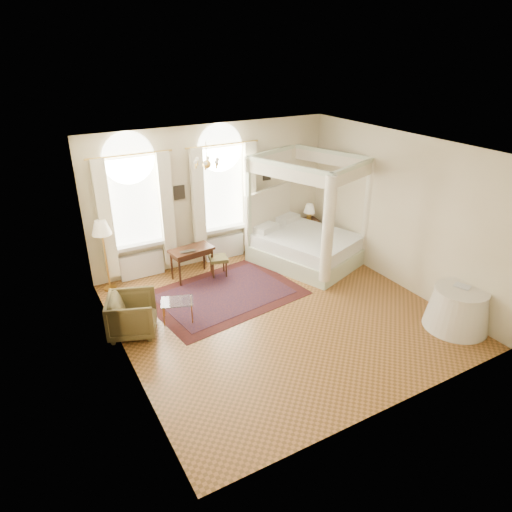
{
  "coord_description": "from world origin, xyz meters",
  "views": [
    {
      "loc": [
        -4.2,
        -6.55,
        4.94
      ],
      "look_at": [
        -0.3,
        0.4,
        1.19
      ],
      "focal_mm": 32.0,
      "sensor_mm": 36.0,
      "label": 1
    }
  ],
  "objects_px": {
    "coffee_table": "(177,303)",
    "floor_lamp": "(102,231)",
    "canopy_bed": "(307,239)",
    "armchair": "(132,315)",
    "side_table": "(458,309)",
    "writing_desk": "(192,253)",
    "nightstand": "(308,231)",
    "stool": "(218,260)"
  },
  "relations": [
    {
      "from": "canopy_bed",
      "to": "stool",
      "type": "relative_size",
      "value": 5.99
    },
    {
      "from": "nightstand",
      "to": "armchair",
      "type": "relative_size",
      "value": 0.76
    },
    {
      "from": "nightstand",
      "to": "side_table",
      "type": "distance_m",
      "value": 4.72
    },
    {
      "from": "stool",
      "to": "armchair",
      "type": "height_order",
      "value": "armchair"
    },
    {
      "from": "nightstand",
      "to": "stool",
      "type": "bearing_deg",
      "value": -168.87
    },
    {
      "from": "stool",
      "to": "floor_lamp",
      "type": "bearing_deg",
      "value": 166.29
    },
    {
      "from": "side_table",
      "to": "nightstand",
      "type": "bearing_deg",
      "value": 91.1
    },
    {
      "from": "writing_desk",
      "to": "coffee_table",
      "type": "distance_m",
      "value": 1.81
    },
    {
      "from": "floor_lamp",
      "to": "nightstand",
      "type": "bearing_deg",
      "value": 0.0
    },
    {
      "from": "stool",
      "to": "floor_lamp",
      "type": "height_order",
      "value": "floor_lamp"
    },
    {
      "from": "stool",
      "to": "armchair",
      "type": "relative_size",
      "value": 0.57
    },
    {
      "from": "writing_desk",
      "to": "canopy_bed",
      "type": "bearing_deg",
      "value": -12.38
    },
    {
      "from": "canopy_bed",
      "to": "floor_lamp",
      "type": "bearing_deg",
      "value": 167.83
    },
    {
      "from": "coffee_table",
      "to": "side_table",
      "type": "distance_m",
      "value": 5.33
    },
    {
      "from": "writing_desk",
      "to": "coffee_table",
      "type": "height_order",
      "value": "writing_desk"
    },
    {
      "from": "floor_lamp",
      "to": "stool",
      "type": "bearing_deg",
      "value": -13.71
    },
    {
      "from": "coffee_table",
      "to": "canopy_bed",
      "type": "bearing_deg",
      "value": 14.08
    },
    {
      "from": "floor_lamp",
      "to": "side_table",
      "type": "relative_size",
      "value": 1.35
    },
    {
      "from": "canopy_bed",
      "to": "armchair",
      "type": "bearing_deg",
      "value": -168.43
    },
    {
      "from": "writing_desk",
      "to": "side_table",
      "type": "distance_m",
      "value": 5.64
    },
    {
      "from": "nightstand",
      "to": "stool",
      "type": "distance_m",
      "value": 3.0
    },
    {
      "from": "coffee_table",
      "to": "floor_lamp",
      "type": "bearing_deg",
      "value": 114.61
    },
    {
      "from": "writing_desk",
      "to": "side_table",
      "type": "xyz_separation_m",
      "value": [
        3.6,
        -4.34,
        -0.22
      ]
    },
    {
      "from": "armchair",
      "to": "stool",
      "type": "bearing_deg",
      "value": -39.89
    },
    {
      "from": "armchair",
      "to": "floor_lamp",
      "type": "bearing_deg",
      "value": 20.61
    },
    {
      "from": "nightstand",
      "to": "writing_desk",
      "type": "bearing_deg",
      "value": -173.83
    },
    {
      "from": "canopy_bed",
      "to": "nightstand",
      "type": "height_order",
      "value": "canopy_bed"
    },
    {
      "from": "nightstand",
      "to": "floor_lamp",
      "type": "xyz_separation_m",
      "value": [
        -5.31,
        0.0,
        1.04
      ]
    },
    {
      "from": "writing_desk",
      "to": "coffee_table",
      "type": "relative_size",
      "value": 1.4
    },
    {
      "from": "nightstand",
      "to": "armchair",
      "type": "height_order",
      "value": "armchair"
    },
    {
      "from": "nightstand",
      "to": "writing_desk",
      "type": "relative_size",
      "value": 0.64
    },
    {
      "from": "nightstand",
      "to": "coffee_table",
      "type": "xyz_separation_m",
      "value": [
        -4.44,
        -1.91,
        0.05
      ]
    },
    {
      "from": "side_table",
      "to": "writing_desk",
      "type": "bearing_deg",
      "value": 129.64
    },
    {
      "from": "side_table",
      "to": "floor_lamp",
      "type": "bearing_deg",
      "value": 138.85
    },
    {
      "from": "armchair",
      "to": "floor_lamp",
      "type": "distance_m",
      "value": 2.15
    },
    {
      "from": "canopy_bed",
      "to": "armchair",
      "type": "height_order",
      "value": "canopy_bed"
    },
    {
      "from": "writing_desk",
      "to": "stool",
      "type": "relative_size",
      "value": 2.1
    },
    {
      "from": "armchair",
      "to": "coffee_table",
      "type": "relative_size",
      "value": 1.17
    },
    {
      "from": "canopy_bed",
      "to": "writing_desk",
      "type": "distance_m",
      "value": 2.83
    },
    {
      "from": "canopy_bed",
      "to": "side_table",
      "type": "distance_m",
      "value": 3.83
    },
    {
      "from": "writing_desk",
      "to": "floor_lamp",
      "type": "bearing_deg",
      "value": 168.14
    },
    {
      "from": "writing_desk",
      "to": "side_table",
      "type": "bearing_deg",
      "value": -50.36
    }
  ]
}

